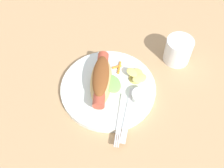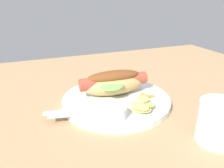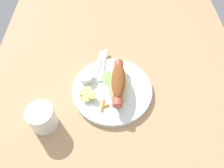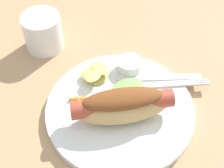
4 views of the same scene
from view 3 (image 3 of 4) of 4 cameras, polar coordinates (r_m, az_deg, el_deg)
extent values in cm
cube|color=tan|center=(69.99, 1.60, -4.10)|extent=(120.00, 90.00, 1.80)
cylinder|color=white|center=(69.91, 0.06, -1.57)|extent=(25.90, 25.90, 1.60)
ellipsoid|color=tan|center=(67.15, 1.81, -0.05)|extent=(15.63, 6.42, 5.05)
cylinder|color=#B24733|center=(66.43, 1.83, 0.39)|extent=(16.93, 3.89, 3.06)
ellipsoid|color=brown|center=(65.31, 1.86, 1.09)|extent=(13.25, 4.90, 2.56)
ellipsoid|color=#7FC65B|center=(67.22, -0.84, 1.54)|extent=(7.14, 6.18, 0.83)
cylinder|color=white|center=(70.98, -6.82, 1.82)|extent=(4.70, 4.70, 2.27)
cube|color=silver|center=(74.14, -2.57, 4.24)|extent=(11.65, 2.76, 0.40)
cube|color=silver|center=(78.91, -1.43, 8.34)|extent=(3.21, 0.73, 0.40)
cube|color=silver|center=(78.96, -1.76, 8.37)|extent=(3.21, 0.73, 0.40)
cube|color=silver|center=(79.02, -2.08, 8.40)|extent=(3.21, 0.73, 0.40)
cube|color=silver|center=(74.40, -3.94, 4.36)|extent=(15.78, 4.49, 0.36)
ellipsoid|color=#D6C96A|center=(67.91, -6.18, -3.02)|extent=(4.62, 4.26, 0.50)
ellipsoid|color=#D6C96A|center=(67.79, -7.35, -2.69)|extent=(4.50, 4.51, 0.71)
ellipsoid|color=#D6C96A|center=(66.62, -6.66, -3.40)|extent=(4.25, 3.94, 1.01)
ellipsoid|color=#D6C96A|center=(66.03, -5.54, -2.89)|extent=(4.33, 4.24, 0.91)
ellipsoid|color=#D6C96A|center=(67.49, -7.13, -1.82)|extent=(4.54, 5.14, 0.91)
cylinder|color=orange|center=(65.66, -2.54, -5.68)|extent=(4.22, 1.30, 0.66)
cylinder|color=orange|center=(65.51, -1.93, -5.91)|extent=(1.50, 2.76, 0.61)
cylinder|color=white|center=(64.67, -18.12, -8.60)|extent=(7.73, 7.73, 7.56)
camera|label=1|loc=(0.79, -2.08, 55.81)|focal=42.34mm
camera|label=2|loc=(0.79, -35.63, 19.38)|focal=34.67mm
camera|label=4|loc=(0.46, 51.04, 23.67)|focal=52.97mm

